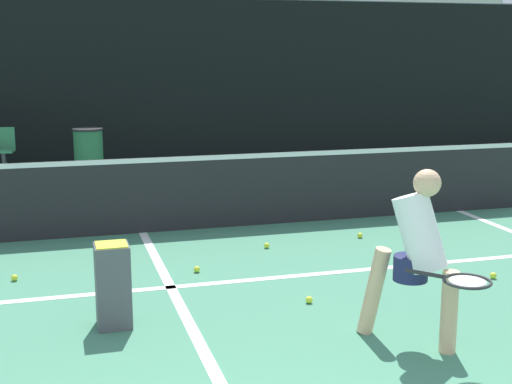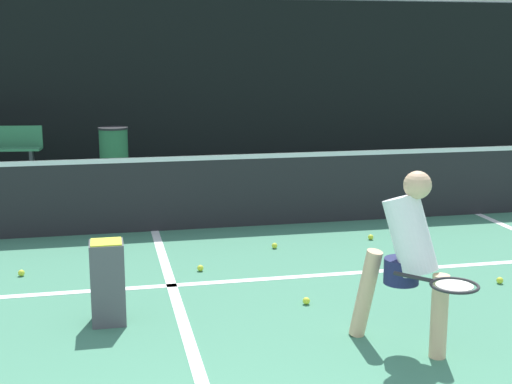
% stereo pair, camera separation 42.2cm
% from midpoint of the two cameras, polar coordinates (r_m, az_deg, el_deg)
% --- Properties ---
extents(court_service_line, '(8.25, 0.10, 0.01)m').
position_cam_midpoint_polar(court_service_line, '(7.04, -8.56, -7.55)').
color(court_service_line, white).
rests_on(court_service_line, ground).
extents(court_center_mark, '(0.10, 5.86, 0.01)m').
position_cam_midpoint_polar(court_center_mark, '(6.35, -7.68, -9.65)').
color(court_center_mark, white).
rests_on(court_center_mark, ground).
extents(net, '(11.09, 0.09, 1.07)m').
position_cam_midpoint_polar(net, '(9.02, -10.48, -0.08)').
color(net, slate).
rests_on(net, ground).
extents(fence_back, '(24.00, 0.06, 3.35)m').
position_cam_midpoint_polar(fence_back, '(15.21, -13.03, 8.78)').
color(fence_back, black).
rests_on(fence_back, ground).
extents(player_practicing, '(0.73, 1.15, 1.40)m').
position_cam_midpoint_polar(player_practicing, '(5.53, 10.68, -4.67)').
color(player_practicing, '#DBAD84').
rests_on(player_practicing, ground).
extents(tennis_ball_scattered_2, '(0.07, 0.07, 0.07)m').
position_cam_midpoint_polar(tennis_ball_scattered_2, '(7.61, -20.29, -6.47)').
color(tennis_ball_scattered_2, '#D1E033').
rests_on(tennis_ball_scattered_2, ground).
extents(tennis_ball_scattered_4, '(0.07, 0.07, 0.07)m').
position_cam_midpoint_polar(tennis_ball_scattered_4, '(6.55, 2.41, -8.63)').
color(tennis_ball_scattered_4, '#D1E033').
rests_on(tennis_ball_scattered_4, ground).
extents(tennis_ball_scattered_5, '(0.07, 0.07, 0.07)m').
position_cam_midpoint_polar(tennis_ball_scattered_5, '(7.46, -6.38, -6.17)').
color(tennis_ball_scattered_5, '#D1E033').
rests_on(tennis_ball_scattered_5, ground).
extents(tennis_ball_scattered_9, '(0.07, 0.07, 0.07)m').
position_cam_midpoint_polar(tennis_ball_scattered_9, '(8.79, 6.96, -3.47)').
color(tennis_ball_scattered_9, '#D1E033').
rests_on(tennis_ball_scattered_9, ground).
extents(tennis_ball_scattered_10, '(0.07, 0.07, 0.07)m').
position_cam_midpoint_polar(tennis_ball_scattered_10, '(8.28, -0.60, -4.31)').
color(tennis_ball_scattered_10, '#D1E033').
rests_on(tennis_ball_scattered_10, ground).
extents(tennis_ball_scattered_11, '(0.07, 0.07, 0.07)m').
position_cam_midpoint_polar(tennis_ball_scattered_11, '(7.53, 16.94, -6.43)').
color(tennis_ball_scattered_11, '#D1E033').
rests_on(tennis_ball_scattered_11, ground).
extents(ball_hopper, '(0.28, 0.28, 0.71)m').
position_cam_midpoint_polar(ball_hopper, '(6.08, -13.35, -7.15)').
color(ball_hopper, '#4C4C51').
rests_on(ball_hopper, ground).
extents(trash_bin, '(0.57, 0.57, 0.82)m').
position_cam_midpoint_polar(trash_bin, '(13.84, -14.11, 3.28)').
color(trash_bin, '#28603D').
rests_on(trash_bin, ground).
extents(parked_car, '(1.70, 3.97, 1.51)m').
position_cam_midpoint_polar(parked_car, '(19.45, -6.67, 6.44)').
color(parked_car, black).
rests_on(parked_car, ground).
extents(building_far, '(36.00, 2.40, 4.63)m').
position_cam_midpoint_polar(building_far, '(28.91, -14.61, 11.07)').
color(building_far, '#B2ADA3').
rests_on(building_far, ground).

